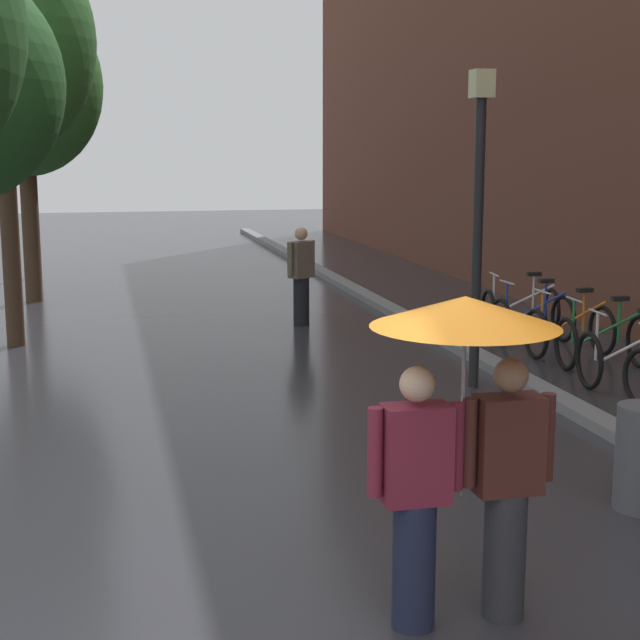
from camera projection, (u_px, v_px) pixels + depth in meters
ground_plane at (421, 635)px, 5.64m from camera, size 80.00×80.00×0.00m
kerb_strip at (406, 318)px, 15.93m from camera, size 0.30×36.00×0.12m
street_tree_3 at (23, 87)px, 17.35m from camera, size 2.87×2.87×5.63m
street_tree_4 at (27, 77)px, 20.54m from camera, size 2.71×2.71×6.08m
parked_bicycle_2 at (629, 357)px, 11.46m from camera, size 1.13×0.77×0.96m
parked_bicycle_3 at (603, 341)px, 12.43m from camera, size 1.12×0.77×0.96m
parked_bicycle_4 at (570, 330)px, 13.14m from camera, size 1.10×0.73×0.96m
parked_bicycle_5 at (532, 319)px, 14.06m from camera, size 1.11×0.74×0.96m
parked_bicycle_6 at (520, 309)px, 14.86m from camera, size 1.16×0.83×0.96m
couple_under_umbrella at (463, 408)px, 5.59m from camera, size 1.17×1.11×2.00m
street_lamp_post at (479, 203)px, 11.18m from camera, size 0.24×0.24×3.74m
pedestrian_walking_midground at (301, 276)px, 15.45m from camera, size 0.51×0.40×1.61m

